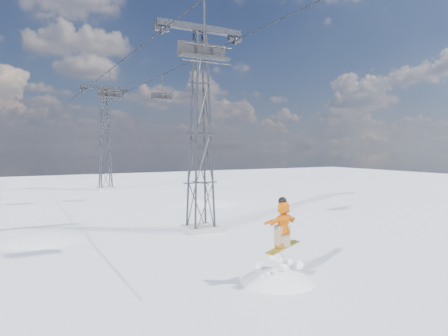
# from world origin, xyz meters

# --- Properties ---
(ground) EXTENTS (120.00, 120.00, 0.00)m
(ground) POSITION_xyz_m (0.00, 0.00, 0.00)
(ground) COLOR white
(ground) RESTS_ON ground
(snow_terrain) EXTENTS (39.00, 37.00, 22.00)m
(snow_terrain) POSITION_xyz_m (-4.77, 21.24, -9.59)
(snow_terrain) COLOR white
(snow_terrain) RESTS_ON ground
(lift_tower_near) EXTENTS (5.20, 1.80, 11.43)m
(lift_tower_near) POSITION_xyz_m (0.80, 8.00, 5.47)
(lift_tower_near) COLOR #999999
(lift_tower_near) RESTS_ON ground
(lift_tower_far) EXTENTS (5.20, 1.80, 11.43)m
(lift_tower_far) POSITION_xyz_m (0.80, 33.00, 5.47)
(lift_tower_far) COLOR #999999
(lift_tower_far) RESTS_ON ground
(haul_cables) EXTENTS (4.46, 51.00, 0.06)m
(haul_cables) POSITION_xyz_m (0.80, 19.50, 10.85)
(haul_cables) COLOR black
(haul_cables) RESTS_ON ground
(snowboarder_jump) EXTENTS (4.40, 4.40, 6.98)m
(snowboarder_jump) POSITION_xyz_m (-0.36, -0.91, -1.64)
(snowboarder_jump) COLOR white
(snowboarder_jump) RESTS_ON ground
(lift_chair_near) EXTENTS (2.19, 0.63, 2.71)m
(lift_chair_near) POSITION_xyz_m (-1.40, 2.92, 8.68)
(lift_chair_near) COLOR black
(lift_chair_near) RESTS_ON ground
(lift_chair_mid) EXTENTS (1.84, 0.53, 2.28)m
(lift_chair_mid) POSITION_xyz_m (3.00, 20.37, 9.03)
(lift_chair_mid) COLOR black
(lift_chair_mid) RESTS_ON ground
(lift_chair_far) EXTENTS (1.92, 0.55, 2.39)m
(lift_chair_far) POSITION_xyz_m (-1.40, 20.38, 8.94)
(lift_chair_far) COLOR black
(lift_chair_far) RESTS_ON ground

